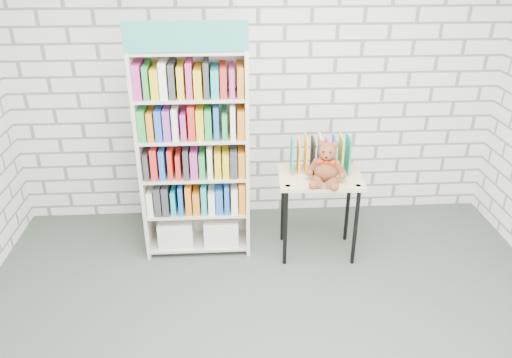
{
  "coord_description": "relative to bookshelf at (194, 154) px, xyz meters",
  "views": [
    {
      "loc": [
        -0.28,
        -2.44,
        2.54
      ],
      "look_at": [
        -0.08,
        0.95,
        0.87
      ],
      "focal_mm": 35.0,
      "sensor_mm": 36.0,
      "label": 1
    }
  ],
  "objects": [
    {
      "name": "ground",
      "position": [
        0.57,
        -1.36,
        -0.91
      ],
      "size": [
        4.5,
        4.5,
        0.0
      ],
      "primitive_type": "plane",
      "color": "#3A453A",
      "rests_on": "ground"
    },
    {
      "name": "room_shell",
      "position": [
        0.57,
        -1.36,
        0.87
      ],
      "size": [
        4.52,
        4.02,
        2.81
      ],
      "color": "silver",
      "rests_on": "ground"
    },
    {
      "name": "bookshelf",
      "position": [
        0.0,
        0.0,
        0.0
      ],
      "size": [
        0.89,
        0.35,
        2.0
      ],
      "color": "beige",
      "rests_on": "ground"
    },
    {
      "name": "display_table",
      "position": [
        1.03,
        -0.13,
        -0.27
      ],
      "size": [
        0.71,
        0.51,
        0.74
      ],
      "color": "tan",
      "rests_on": "ground"
    },
    {
      "name": "table_books",
      "position": [
        1.04,
        -0.02,
        -0.03
      ],
      "size": [
        0.49,
        0.24,
        0.29
      ],
      "color": "teal",
      "rests_on": "display_table"
    },
    {
      "name": "teddy_bear",
      "position": [
        1.06,
        -0.23,
        -0.03
      ],
      "size": [
        0.31,
        0.31,
        0.34
      ],
      "color": "brown",
      "rests_on": "display_table"
    }
  ]
}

